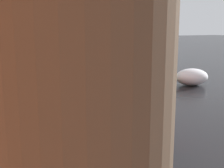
% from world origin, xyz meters
% --- Properties ---
extents(snow_bank_near_corner_left, '(2.11, 0.97, 0.53)m').
position_xyz_m(snow_bank_near_corner_left, '(-4.85, 10.82, 0.26)').
color(snow_bank_near_corner_left, white).
rests_on(snow_bank_near_corner_left, ground).
extents(snow_bank_along_left_kerb, '(1.85, 1.40, 0.87)m').
position_xyz_m(snow_bank_along_left_kerb, '(4.91, 13.53, 0.42)').
color(snow_bank_along_left_kerb, white).
rests_on(snow_bank_along_left_kerb, ground).
extents(snow_bank_mid_block_left, '(2.78, 1.41, 0.83)m').
position_xyz_m(snow_bank_mid_block_left, '(-4.37, 7.55, 0.41)').
color(snow_bank_mid_block_left, white).
rests_on(snow_bank_mid_block_left, ground).
extents(pickup_truck_red_approaching_near_lane, '(2.14, 4.89, 1.76)m').
position_xyz_m(pickup_truck_red_approaching_near_lane, '(-2.27, 9.76, 0.88)').
color(pickup_truck_red_approaching_near_lane, red).
rests_on(pickup_truck_red_approaching_near_lane, ground).
extents(sedan_green_parked_kerbside_close, '(2.12, 4.04, 1.42)m').
position_xyz_m(sedan_green_parked_kerbside_close, '(2.30, 15.68, 0.75)').
color(sedan_green_parked_kerbside_close, '#1E5633').
rests_on(sedan_green_parked_kerbside_close, ground).
extents(suv_silver_parked_kerbside_mid, '(2.14, 4.74, 1.82)m').
position_xyz_m(suv_silver_parked_kerbside_mid, '(2.45, 23.12, 0.99)').
color(suv_silver_parked_kerbside_mid, '#B7B7BC').
rests_on(suv_silver_parked_kerbside_mid, ground).
extents(sedan_maroon_parked_far_down_block, '(1.97, 4.29, 1.42)m').
position_xyz_m(sedan_maroon_parked_far_down_block, '(3.00, 30.09, 0.75)').
color(sedan_maroon_parked_far_down_block, maroon).
rests_on(sedan_maroon_parked_far_down_block, ground).
extents(suv_darkblue_queued_behind_truck, '(2.05, 4.55, 1.82)m').
position_xyz_m(suv_darkblue_queued_behind_truck, '(2.59, 38.04, 0.99)').
color(suv_darkblue_queued_behind_truck, navy).
rests_on(suv_darkblue_queued_behind_truck, ground).
extents(sedan_white_at_far_intersection, '(1.88, 3.97, 1.42)m').
position_xyz_m(sedan_white_at_far_intersection, '(2.83, 44.11, 0.75)').
color(sedan_white_at_far_intersection, silver).
rests_on(sedan_white_at_far_intersection, ground).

